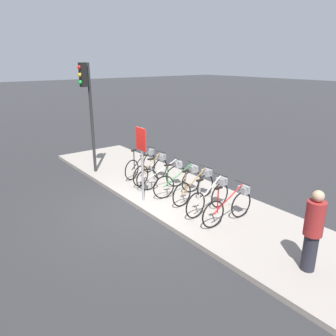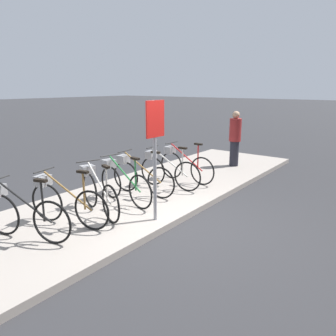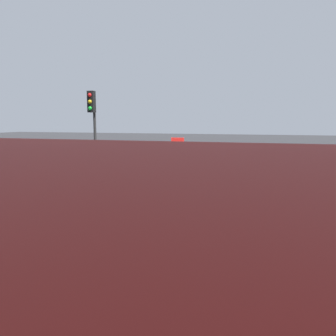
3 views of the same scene
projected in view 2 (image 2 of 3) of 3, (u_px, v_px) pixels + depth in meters
name	position (u px, v px, depth m)	size (l,w,h in m)	color
ground_plane	(178.00, 225.00, 5.84)	(120.00, 120.00, 0.00)	#2D2D30
sidewalk	(121.00, 205.00, 6.66)	(12.34, 2.86, 0.12)	#9E9389
parked_bicycle_0	(21.00, 212.00, 4.96)	(0.64, 1.54, 0.99)	black
parked_bicycle_1	(64.00, 200.00, 5.47)	(0.54, 1.58, 0.99)	black
parked_bicycle_2	(97.00, 190.00, 5.99)	(0.63, 1.54, 0.99)	black
parked_bicycle_3	(122.00, 181.00, 6.55)	(0.46, 1.60, 0.99)	black
parked_bicycle_4	(139.00, 175.00, 7.05)	(0.46, 1.61, 0.99)	black
parked_bicycle_5	(166.00, 169.00, 7.52)	(0.46, 1.61, 0.99)	black
parked_bicycle_6	(183.00, 164.00, 8.05)	(0.46, 1.61, 0.99)	black
pedestrian	(235.00, 138.00, 9.49)	(0.34, 0.34, 1.60)	#23232D
sign_post	(155.00, 140.00, 5.43)	(0.44, 0.07, 2.07)	#99999E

